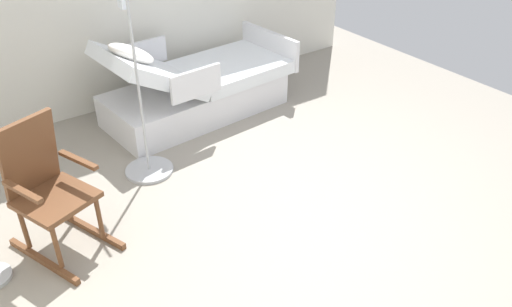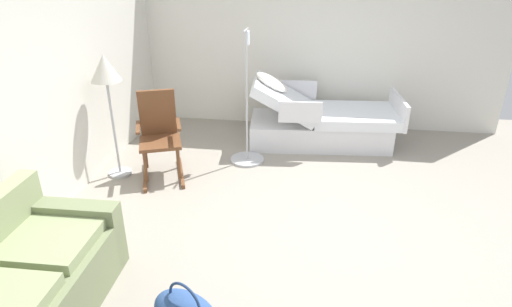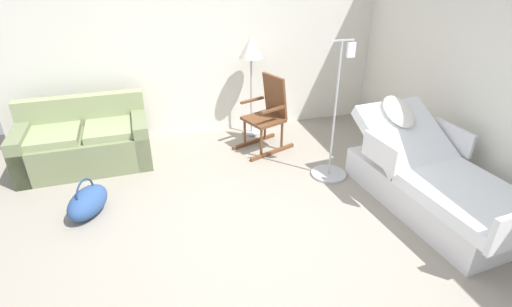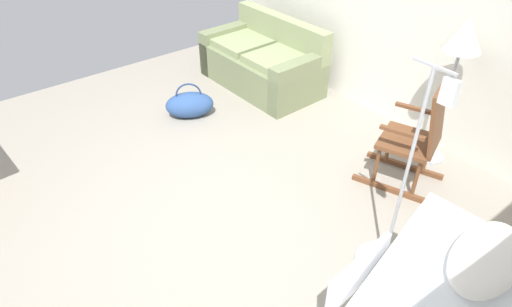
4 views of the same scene
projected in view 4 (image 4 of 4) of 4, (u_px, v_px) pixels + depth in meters
The scene contains 7 objects.
ground_plane at pixel (205, 222), 3.78m from camera, with size 6.74×6.74×0.00m, color gray.
back_wall at pixel (424, 5), 4.31m from camera, with size 5.59×0.10×2.70m, color silver.
couch at pixel (263, 63), 5.68m from camera, with size 1.62×0.89×0.85m.
rocking_chair at pixel (416, 139), 3.92m from camera, with size 0.88×0.71×1.05m.
floor_lamp at pixel (462, 45), 3.81m from camera, with size 0.34×0.34×1.48m.
duffel_bag at pixel (190, 105), 5.11m from camera, with size 0.54×0.64×0.43m.
iv_pole at pixel (389, 243), 3.26m from camera, with size 0.44×0.44×1.69m.
Camera 4 is at (2.40, -1.31, 2.73)m, focal length 30.64 mm.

